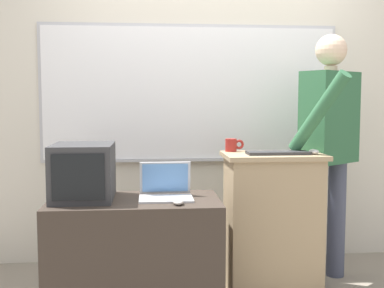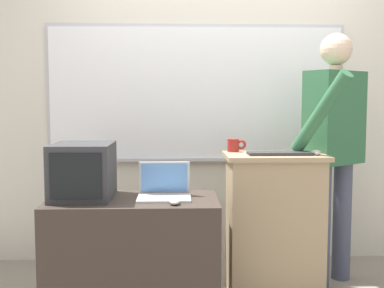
# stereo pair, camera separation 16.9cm
# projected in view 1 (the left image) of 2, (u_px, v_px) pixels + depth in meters

# --- Properties ---
(back_wall) EXTENTS (6.40, 0.17, 2.98)m
(back_wall) POSITION_uv_depth(u_px,v_px,m) (212.00, 78.00, 3.91)
(back_wall) COLOR beige
(back_wall) RESTS_ON ground_plane
(lectern_podium) EXTENTS (0.65, 0.43, 0.95)m
(lectern_podium) POSITION_uv_depth(u_px,v_px,m) (272.00, 223.00, 3.22)
(lectern_podium) COLOR tan
(lectern_podium) RESTS_ON ground_plane
(side_desk) EXTENTS (1.02, 0.55, 0.71)m
(side_desk) POSITION_uv_depth(u_px,v_px,m) (135.00, 257.00, 2.90)
(side_desk) COLOR #382D26
(side_desk) RESTS_ON ground_plane
(person_presenter) EXTENTS (0.60, 0.75, 1.76)m
(person_presenter) POSITION_uv_depth(u_px,v_px,m) (329.00, 139.00, 3.40)
(person_presenter) COLOR #474C60
(person_presenter) RESTS_ON ground_plane
(laptop) EXTENTS (0.32, 0.26, 0.21)m
(laptop) POSITION_uv_depth(u_px,v_px,m) (166.00, 188.00, 2.92)
(laptop) COLOR #B7BABF
(laptop) RESTS_ON side_desk
(wireless_keyboard) EXTENTS (0.40, 0.15, 0.02)m
(wireless_keyboard) POSITION_uv_depth(u_px,v_px,m) (278.00, 153.00, 3.13)
(wireless_keyboard) COLOR #2D2D30
(wireless_keyboard) RESTS_ON lectern_podium
(computer_mouse_by_laptop) EXTENTS (0.06, 0.10, 0.03)m
(computer_mouse_by_laptop) POSITION_uv_depth(u_px,v_px,m) (178.00, 202.00, 2.72)
(computer_mouse_by_laptop) COLOR silver
(computer_mouse_by_laptop) RESTS_ON side_desk
(computer_mouse_by_keyboard) EXTENTS (0.06, 0.10, 0.03)m
(computer_mouse_by_keyboard) POSITION_uv_depth(u_px,v_px,m) (314.00, 152.00, 3.13)
(computer_mouse_by_keyboard) COLOR silver
(computer_mouse_by_keyboard) RESTS_ON lectern_podium
(crt_monitor) EXTENTS (0.35, 0.43, 0.33)m
(crt_monitor) POSITION_uv_depth(u_px,v_px,m) (83.00, 172.00, 2.86)
(crt_monitor) COLOR #333335
(crt_monitor) RESTS_ON side_desk
(coffee_mug) EXTENTS (0.13, 0.08, 0.09)m
(coffee_mug) POSITION_uv_depth(u_px,v_px,m) (232.00, 145.00, 3.30)
(coffee_mug) COLOR maroon
(coffee_mug) RESTS_ON lectern_podium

